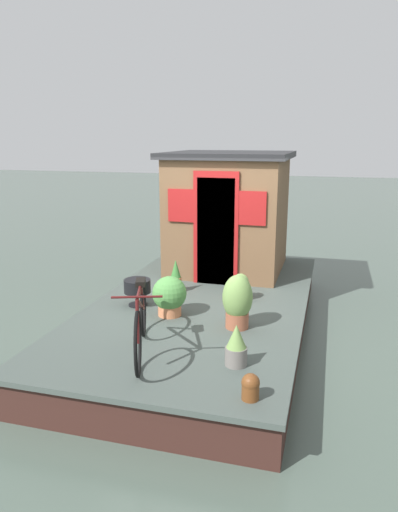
{
  "coord_description": "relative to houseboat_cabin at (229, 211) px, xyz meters",
  "views": [
    {
      "loc": [
        -6.34,
        -1.72,
        2.8
      ],
      "look_at": [
        -0.2,
        0.0,
        1.2
      ],
      "focal_mm": 33.29,
      "sensor_mm": 36.0,
      "label": 1
    }
  ],
  "objects": [
    {
      "name": "ground_plane",
      "position": [
        -1.73,
        0.0,
        -1.54
      ],
      "size": [
        60.0,
        60.0,
        0.0
      ],
      "primitive_type": "plane",
      "color": "#47564C"
    },
    {
      "name": "houseboat_deck",
      "position": [
        -1.73,
        0.0,
        -1.29
      ],
      "size": [
        5.69,
        2.96,
        0.5
      ],
      "color": "#424C47",
      "rests_on": "ground_plane"
    },
    {
      "name": "houseboat_cabin",
      "position": [
        0.0,
        0.0,
        0.0
      ],
      "size": [
        2.1,
        2.07,
        2.06
      ],
      "color": "brown",
      "rests_on": "houseboat_deck"
    },
    {
      "name": "charcoal_grill",
      "position": [
        -2.23,
        0.81,
        -0.77
      ],
      "size": [
        0.37,
        0.37,
        0.38
      ],
      "color": "black",
      "rests_on": "houseboat_deck"
    },
    {
      "name": "potted_plant_rosemary",
      "position": [
        -1.5,
        0.49,
        -0.8
      ],
      "size": [
        0.17,
        0.17,
        0.5
      ],
      "color": "#B2603D",
      "rests_on": "houseboat_deck"
    },
    {
      "name": "potted_plant_geranium",
      "position": [
        -2.47,
        0.25,
        -0.76
      ],
      "size": [
        0.45,
        0.45,
        0.53
      ],
      "color": "#C6754C",
      "rests_on": "houseboat_deck"
    },
    {
      "name": "bicycle",
      "position": [
        -3.62,
        0.18,
        -0.67
      ],
      "size": [
        1.56,
        0.66,
        0.8
      ],
      "color": "black",
      "rests_on": "houseboat_deck"
    },
    {
      "name": "potted_plant_basil",
      "position": [
        -2.64,
        -0.69,
        -0.69
      ],
      "size": [
        0.37,
        0.37,
        0.68
      ],
      "color": "#935138",
      "rests_on": "houseboat_deck"
    },
    {
      "name": "mooring_bollard",
      "position": [
        -4.24,
        -1.13,
        -0.91
      ],
      "size": [
        0.17,
        0.17,
        0.25
      ],
      "color": "brown",
      "rests_on": "houseboat_deck"
    },
    {
      "name": "potted_plant_fern",
      "position": [
        -1.6,
        -0.53,
        -0.84
      ],
      "size": [
        0.24,
        0.24,
        0.39
      ],
      "color": "#B2603D",
      "rests_on": "houseboat_deck"
    },
    {
      "name": "potted_plant_mint",
      "position": [
        -3.63,
        -0.87,
        -0.83
      ],
      "size": [
        0.23,
        0.23,
        0.45
      ],
      "color": "slate",
      "rests_on": "houseboat_deck"
    }
  ]
}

